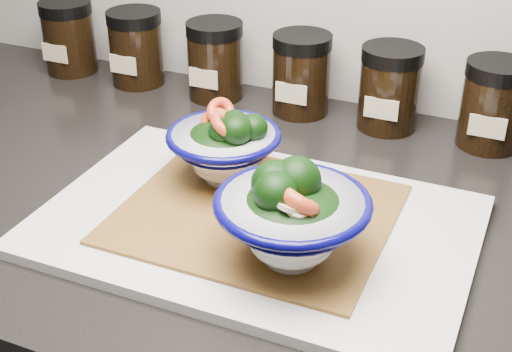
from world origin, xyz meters
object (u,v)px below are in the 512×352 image
at_px(spice_jar_c, 215,60).
at_px(spice_jar_e, 390,88).
at_px(cutting_board, 256,225).
at_px(spice_jar_a, 69,37).
at_px(bowl_left, 225,146).
at_px(bowl_right, 291,215).
at_px(spice_jar_b, 136,48).
at_px(spice_jar_f, 493,105).
at_px(spice_jar_d, 301,74).

distance_m(spice_jar_c, spice_jar_e, 0.26).
relative_size(cutting_board, spice_jar_a, 3.98).
relative_size(cutting_board, spice_jar_e, 3.98).
bearing_deg(bowl_left, bowl_right, -42.45).
bearing_deg(spice_jar_b, spice_jar_f, 0.00).
distance_m(bowl_left, spice_jar_a, 0.46).
distance_m(bowl_right, spice_jar_d, 0.37).
xyz_separation_m(spice_jar_d, spice_jar_f, (0.26, 0.00, 0.00)).
bearing_deg(spice_jar_c, bowl_right, -54.22).
xyz_separation_m(spice_jar_c, spice_jar_d, (0.13, 0.00, 0.00)).
relative_size(bowl_right, spice_jar_f, 1.32).
bearing_deg(bowl_left, spice_jar_e, 61.97).
height_order(spice_jar_e, spice_jar_f, same).
height_order(spice_jar_a, spice_jar_e, same).
xyz_separation_m(spice_jar_a, spice_jar_c, (0.26, 0.00, 0.00)).
relative_size(cutting_board, bowl_left, 3.46).
bearing_deg(spice_jar_c, cutting_board, -56.99).
bearing_deg(bowl_left, spice_jar_d, 89.38).
height_order(spice_jar_a, spice_jar_f, same).
height_order(bowl_right, spice_jar_f, bowl_right).
distance_m(cutting_board, bowl_left, 0.10).
relative_size(spice_jar_c, spice_jar_d, 1.00).
distance_m(bowl_right, spice_jar_b, 0.52).
xyz_separation_m(bowl_left, spice_jar_d, (0.00, 0.24, -0.00)).
xyz_separation_m(cutting_board, spice_jar_e, (0.06, 0.30, 0.05)).
bearing_deg(spice_jar_d, spice_jar_c, 180.00).
bearing_deg(bowl_right, cutting_board, 138.71).
bearing_deg(spice_jar_e, spice_jar_c, 180.00).
relative_size(bowl_left, spice_jar_d, 1.15).
bearing_deg(spice_jar_e, cutting_board, -101.91).
relative_size(spice_jar_c, spice_jar_f, 1.00).
bearing_deg(cutting_board, bowl_right, -41.29).
bearing_deg(bowl_right, bowl_left, 137.55).
distance_m(spice_jar_c, spice_jar_f, 0.39).
relative_size(spice_jar_a, spice_jar_e, 1.00).
bearing_deg(spice_jar_b, spice_jar_e, 0.00).
xyz_separation_m(spice_jar_c, spice_jar_f, (0.39, 0.00, 0.00)).
bearing_deg(spice_jar_e, spice_jar_a, 180.00).
bearing_deg(spice_jar_f, spice_jar_d, 180.00).
relative_size(bowl_right, spice_jar_b, 1.32).
distance_m(spice_jar_a, spice_jar_c, 0.26).
xyz_separation_m(bowl_right, spice_jar_f, (0.14, 0.35, -0.01)).
bearing_deg(spice_jar_b, cutting_board, -42.39).
bearing_deg(spice_jar_d, cutting_board, -78.42).
height_order(cutting_board, spice_jar_b, spice_jar_b).
height_order(bowl_right, spice_jar_d, bowl_right).
height_order(spice_jar_c, spice_jar_d, same).
bearing_deg(spice_jar_f, bowl_left, -137.47).
height_order(bowl_left, spice_jar_c, spice_jar_c).
xyz_separation_m(spice_jar_a, spice_jar_e, (0.52, 0.00, 0.00)).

